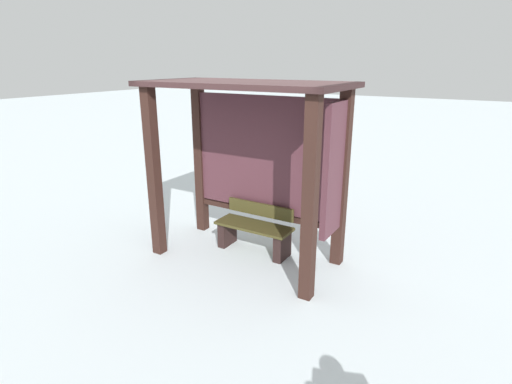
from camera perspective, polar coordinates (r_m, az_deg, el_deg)
ground_plane at (r=6.03m, az=-1.43°, el=-9.08°), size 60.00×60.00×0.00m
bus_shelter at (r=5.60m, az=0.51°, el=6.92°), size 2.72×1.38×2.49m
bench_left_inside at (r=6.09m, az=-0.18°, el=-5.46°), size 1.16×0.42×0.71m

